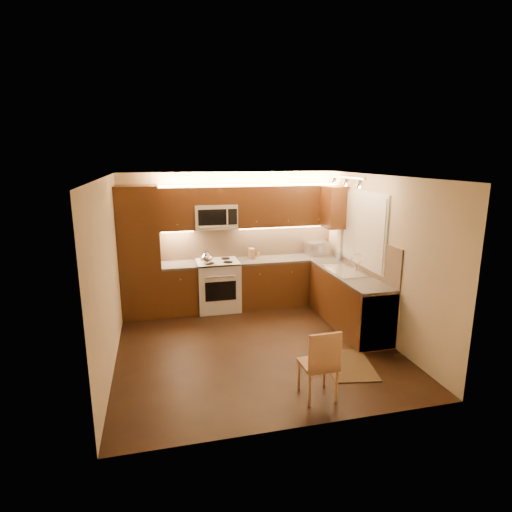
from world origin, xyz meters
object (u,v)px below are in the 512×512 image
object	(u,v)px
stove	(218,285)
knife_block	(252,253)
kettle	(206,257)
soap_bottle	(340,254)
dining_chair	(318,363)
toaster_oven	(317,248)
microwave	(215,216)
sink	(346,267)

from	to	relation	value
stove	knife_block	world-z (taller)	knife_block
kettle	knife_block	xyz separation A→B (m)	(0.89, 0.28, -0.05)
soap_bottle	dining_chair	world-z (taller)	soap_bottle
knife_block	dining_chair	world-z (taller)	knife_block
stove	dining_chair	distance (m)	3.25
soap_bottle	dining_chair	xyz separation A→B (m)	(-1.55, -2.82, -0.57)
toaster_oven	knife_block	xyz separation A→B (m)	(-1.31, -0.02, -0.03)
kettle	knife_block	world-z (taller)	kettle
stove	kettle	bearing A→B (deg)	-142.57
stove	soap_bottle	size ratio (longest dim) A/B	4.37
microwave	kettle	world-z (taller)	microwave
stove	microwave	bearing A→B (deg)	90.00
stove	sink	xyz separation A→B (m)	(2.00, -1.12, 0.52)
dining_chair	microwave	bearing A→B (deg)	100.13
toaster_oven	soap_bottle	world-z (taller)	toaster_oven
dining_chair	soap_bottle	bearing A→B (deg)	59.60
stove	soap_bottle	distance (m)	2.33
kettle	soap_bottle	world-z (taller)	kettle
soap_bottle	knife_block	bearing A→B (deg)	141.41
kettle	dining_chair	world-z (taller)	kettle
toaster_oven	soap_bottle	xyz separation A→B (m)	(0.26, -0.49, -0.03)
stove	knife_block	distance (m)	0.87
soap_bottle	dining_chair	bearing A→B (deg)	-140.61
microwave	toaster_oven	bearing A→B (deg)	0.09
stove	microwave	size ratio (longest dim) A/B	1.21
stove	knife_block	size ratio (longest dim) A/B	4.67
sink	dining_chair	size ratio (longest dim) A/B	0.98
sink	soap_bottle	xyz separation A→B (m)	(0.24, 0.77, 0.03)
microwave	dining_chair	size ratio (longest dim) A/B	0.87
kettle	toaster_oven	distance (m)	2.22
soap_bottle	kettle	bearing A→B (deg)	153.76
knife_block	dining_chair	bearing A→B (deg)	-95.36
microwave	knife_block	world-z (taller)	microwave
sink	dining_chair	world-z (taller)	sink
toaster_oven	knife_block	size ratio (longest dim) A/B	2.22
kettle	knife_block	bearing A→B (deg)	39.33
toaster_oven	dining_chair	bearing A→B (deg)	-119.48
sink	kettle	bearing A→B (deg)	156.60
microwave	kettle	bearing A→B (deg)	-125.76
knife_block	dining_chair	xyz separation A→B (m)	(0.02, -3.30, -0.56)
microwave	sink	size ratio (longest dim) A/B	0.88
sink	kettle	distance (m)	2.42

